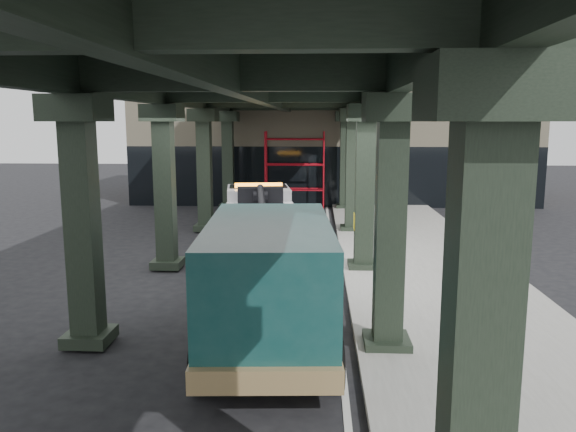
% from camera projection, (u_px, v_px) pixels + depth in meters
% --- Properties ---
extents(ground, '(90.00, 90.00, 0.00)m').
position_uv_depth(ground, '(272.00, 290.00, 15.19)').
color(ground, black).
rests_on(ground, ground).
extents(sidewalk, '(5.00, 40.00, 0.15)m').
position_uv_depth(sidewalk, '(426.00, 270.00, 16.91)').
color(sidewalk, gray).
rests_on(sidewalk, ground).
extents(lane_stripe, '(0.12, 38.00, 0.01)m').
position_uv_depth(lane_stripe, '(333.00, 271.00, 17.07)').
color(lane_stripe, silver).
rests_on(lane_stripe, ground).
extents(viaduct, '(7.40, 32.00, 6.40)m').
position_uv_depth(viaduct, '(263.00, 88.00, 16.27)').
color(viaduct, black).
rests_on(viaduct, ground).
extents(building, '(22.00, 10.00, 8.00)m').
position_uv_depth(building, '(331.00, 130.00, 34.11)').
color(building, '#C6B793').
rests_on(building, ground).
extents(scaffolding, '(3.08, 0.88, 4.00)m').
position_uv_depth(scaffolding, '(295.00, 168.00, 29.26)').
color(scaffolding, red).
rests_on(scaffolding, ground).
extents(tow_truck, '(3.15, 7.90, 2.52)m').
position_uv_depth(tow_truck, '(261.00, 225.00, 17.94)').
color(tow_truck, black).
rests_on(tow_truck, ground).
extents(towed_van, '(2.91, 6.54, 2.59)m').
position_uv_depth(towed_van, '(270.00, 278.00, 11.28)').
color(towed_van, '#113E3D').
rests_on(towed_van, ground).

